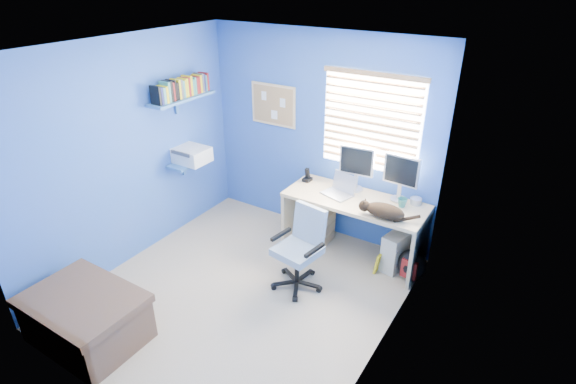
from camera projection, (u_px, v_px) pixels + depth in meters
The scene contains 23 objects.
floor at pixel (244, 291), 4.78m from camera, with size 3.00×3.20×0.00m, color tan.
ceiling at pixel (230, 49), 3.65m from camera, with size 3.00×3.20×0.00m, color white.
wall_back at pixel (319, 137), 5.42m from camera, with size 3.00×0.01×2.50m, color #3A61BA.
wall_front at pixel (91, 275), 3.01m from camera, with size 3.00×0.01×2.50m, color #3A61BA.
wall_left at pixel (129, 154), 4.93m from camera, with size 0.01×3.20×2.50m, color #3A61BA.
wall_right at pixel (390, 231), 3.50m from camera, with size 0.01×3.20×2.50m, color #3A61BA.
desk at pixel (353, 227), 5.24m from camera, with size 1.62×0.65×0.74m, color #E5BA80.
laptop at pixel (337, 186), 5.12m from camera, with size 0.33×0.26×0.22m, color silver.
monitor_left at pixel (357, 169), 5.17m from camera, with size 0.40×0.12×0.54m, color silver.
monitor_right at pixel (401, 178), 4.94m from camera, with size 0.40×0.12×0.54m, color silver.
phone at pixel (307, 175), 5.46m from camera, with size 0.09×0.11×0.17m, color black.
mug at pixel (402, 203), 4.90m from camera, with size 0.10×0.09×0.10m, color #318073.
cd_spindle at pixel (416, 201), 4.96m from camera, with size 0.13×0.13×0.07m, color silver.
cat at pixel (385, 211), 4.68m from camera, with size 0.42×0.22×0.15m, color black.
tower_pc at pixel (398, 250), 5.09m from camera, with size 0.19×0.44×0.45m, color beige.
drawer_boxes at pixel (318, 225), 5.61m from camera, with size 0.35×0.28×0.41m, color tan.
yellow_book at pixel (379, 262), 5.05m from camera, with size 0.03×0.17×0.24m, color yellow.
backpack at pixel (412, 265), 4.89m from camera, with size 0.32×0.24×0.37m, color black.
bed_corner at pixel (86, 318), 4.08m from camera, with size 1.00×0.71×0.48m, color brown.
office_chair at pixel (300, 258), 4.75m from camera, with size 0.59×0.59×0.89m.
window_blinds at pixel (370, 123), 4.96m from camera, with size 1.15×0.05×1.10m.
corkboard at pixel (273, 105), 5.58m from camera, with size 0.64×0.02×0.52m.
wall_shelves at pixel (186, 122), 5.34m from camera, with size 0.42×0.90×1.05m.
Camera 1 is at (2.41, -2.95, 3.11)m, focal length 28.00 mm.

